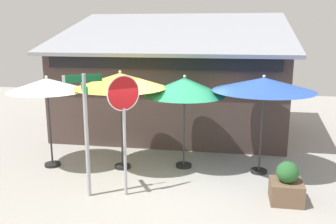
{
  "coord_description": "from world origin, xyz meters",
  "views": [
    {
      "loc": [
        1.45,
        -8.32,
        3.75
      ],
      "look_at": [
        -0.21,
        1.2,
        1.6
      ],
      "focal_mm": 39.3,
      "sensor_mm": 36.0,
      "label": 1
    }
  ],
  "objects": [
    {
      "name": "cafe_building",
      "position": [
        -0.71,
        5.27,
        1.68
      ],
      "size": [
        8.3,
        5.66,
        4.46
      ],
      "color": "#473833",
      "rests_on": "ground"
    },
    {
      "name": "ground_plane",
      "position": [
        0.0,
        0.0,
        -0.05
      ],
      "size": [
        28.0,
        28.0,
        0.1
      ],
      "primitive_type": "cube",
      "color": "#9E9B93"
    },
    {
      "name": "patio_umbrella_ivory_left",
      "position": [
        -3.46,
        0.8,
        2.3
      ],
      "size": [
        2.11,
        2.11,
        2.57
      ],
      "color": "black",
      "rests_on": "ground"
    },
    {
      "name": "sidewalk_planter",
      "position": [
        2.74,
        -0.39,
        0.39
      ],
      "size": [
        0.7,
        0.7,
        0.95
      ],
      "color": "brown",
      "rests_on": "ground"
    },
    {
      "name": "patio_umbrella_forest_green_right",
      "position": [
        0.21,
        1.37,
        2.26
      ],
      "size": [
        2.23,
        2.23,
        2.59
      ],
      "color": "black",
      "rests_on": "ground"
    },
    {
      "name": "stop_sign",
      "position": [
        -0.89,
        -0.64,
        1.96
      ],
      "size": [
        0.59,
        0.55,
        2.8
      ],
      "color": "#A8AAB2",
      "rests_on": "ground"
    },
    {
      "name": "patio_umbrella_mustard_center",
      "position": [
        -1.46,
        1.0,
        2.44
      ],
      "size": [
        2.47,
        2.47,
        2.72
      ],
      "color": "black",
      "rests_on": "ground"
    },
    {
      "name": "patio_umbrella_royal_blue_far_right",
      "position": [
        2.26,
        1.29,
        2.39
      ],
      "size": [
        2.64,
        2.64,
        2.64
      ],
      "color": "black",
      "rests_on": "ground"
    },
    {
      "name": "street_sign_post",
      "position": [
        -1.71,
        -0.84,
        1.73
      ],
      "size": [
        0.74,
        0.69,
        2.84
      ],
      "color": "#A8AAB2",
      "rests_on": "ground"
    }
  ]
}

